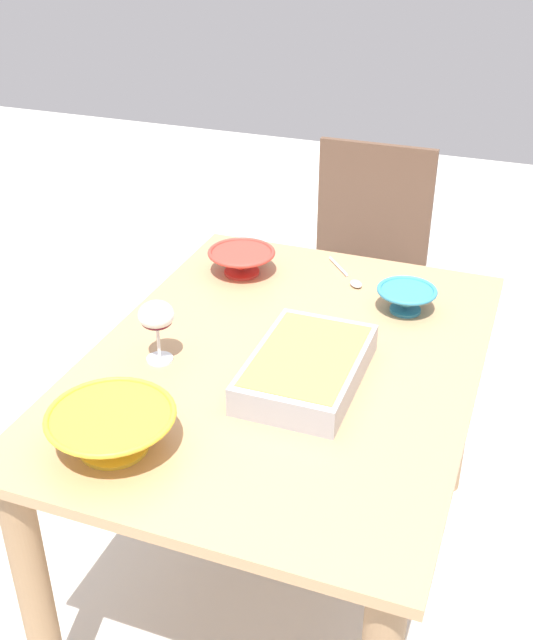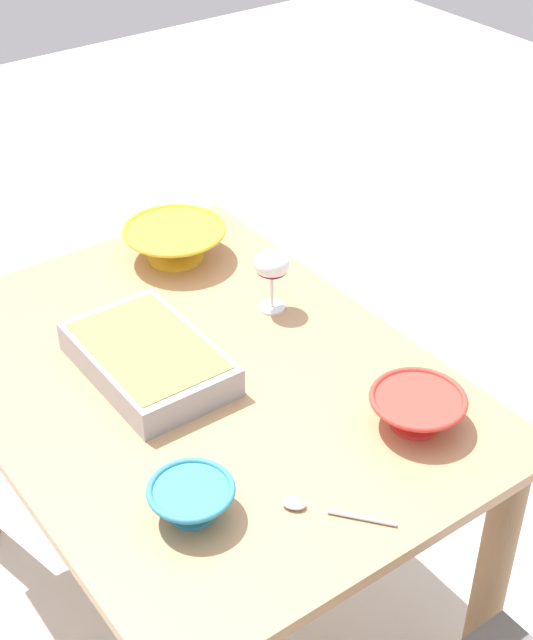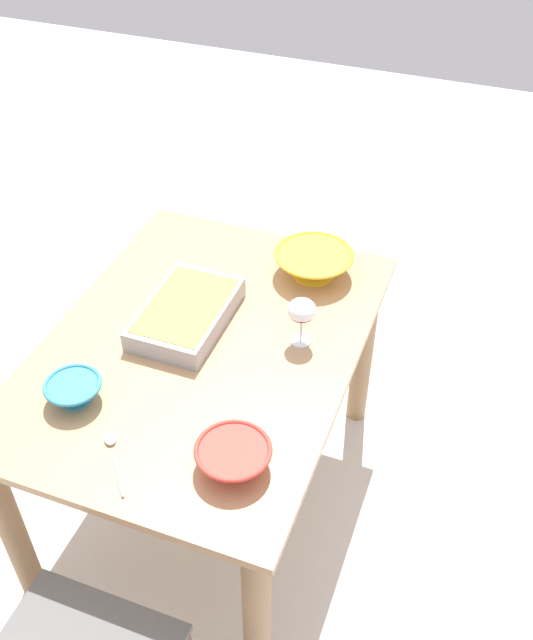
{
  "view_description": "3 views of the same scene",
  "coord_description": "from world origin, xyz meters",
  "views": [
    {
      "loc": [
        1.49,
        0.51,
        1.76
      ],
      "look_at": [
        -0.04,
        -0.06,
        0.81
      ],
      "focal_mm": 43.88,
      "sensor_mm": 36.0,
      "label": 1
    },
    {
      "loc": [
        -1.36,
        0.81,
        2.0
      ],
      "look_at": [
        -0.02,
        -0.16,
        0.83
      ],
      "focal_mm": 52.83,
      "sensor_mm": 36.0,
      "label": 2
    },
    {
      "loc": [
        -1.41,
        -0.74,
        2.21
      ],
      "look_at": [
        0.11,
        -0.17,
        0.8
      ],
      "focal_mm": 40.74,
      "sensor_mm": 36.0,
      "label": 3
    }
  ],
  "objects": [
    {
      "name": "mixing_bowl",
      "position": [
        0.44,
        -0.21,
        0.79
      ],
      "size": [
        0.26,
        0.26,
        0.09
      ],
      "color": "yellow",
      "rests_on": "dining_table"
    },
    {
      "name": "serving_spoon",
      "position": [
        -0.45,
        0.04,
        0.75
      ],
      "size": [
        0.17,
        0.15,
        0.01
      ],
      "color": "silver",
      "rests_on": "dining_table"
    },
    {
      "name": "dining_table",
      "position": [
        0.0,
        0.0,
        0.6
      ],
      "size": [
        1.24,
        0.91,
        0.74
      ],
      "color": "tan",
      "rests_on": "ground_plane"
    },
    {
      "name": "casserole_dish",
      "position": [
        0.07,
        0.08,
        0.78
      ],
      "size": [
        0.38,
        0.24,
        0.07
      ],
      "color": "#99999E",
      "rests_on": "dining_table"
    },
    {
      "name": "ground_plane",
      "position": [
        0.0,
        0.0,
        0.0
      ],
      "size": [
        8.0,
        8.0,
        0.0
      ],
      "primitive_type": "plane",
      "color": "beige"
    },
    {
      "name": "serving_bowl",
      "position": [
        -0.39,
        -0.26,
        0.78
      ],
      "size": [
        0.19,
        0.19,
        0.07
      ],
      "color": "red",
      "rests_on": "dining_table"
    },
    {
      "name": "wine_glass",
      "position": [
        0.11,
        -0.27,
        0.86
      ],
      "size": [
        0.08,
        0.08,
        0.16
      ],
      "color": "white",
      "rests_on": "dining_table"
    },
    {
      "name": "small_bowl",
      "position": [
        -0.33,
        0.23,
        0.78
      ],
      "size": [
        0.16,
        0.16,
        0.07
      ],
      "color": "teal",
      "rests_on": "dining_table"
    }
  ]
}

